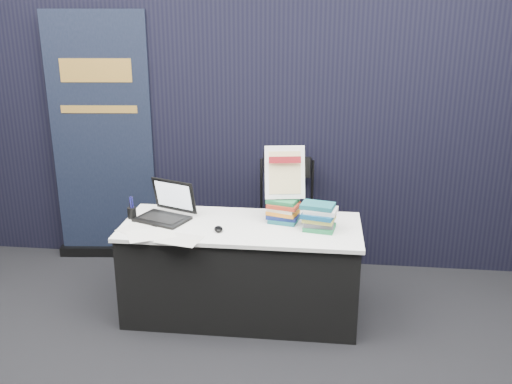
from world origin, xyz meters
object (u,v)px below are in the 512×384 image
object	(u,v)px
display_table	(241,270)
book_stack_short	(319,216)
laptop	(164,210)
pullup_banner	(104,154)
info_sign	(285,173)
stacking_chair	(285,212)
book_stack_tall	(284,210)

from	to	relation	value
display_table	book_stack_short	bearing A→B (deg)	-1.33
laptop	pullup_banner	xyz separation A→B (m)	(-0.80, 0.87, 0.20)
book_stack_short	info_sign	xyz separation A→B (m)	(-0.27, 0.16, 0.28)
display_table	pullup_banner	distance (m)	1.82
laptop	pullup_banner	bearing A→B (deg)	154.10
laptop	book_stack_short	xyz separation A→B (m)	(1.20, -0.09, 0.03)
laptop	book_stack_short	size ratio (longest dim) A/B	1.78
display_table	info_sign	bearing A→B (deg)	25.43
display_table	book_stack_short	world-z (taller)	book_stack_short
book_stack_short	stacking_chair	xyz separation A→B (m)	(-0.30, 0.76, -0.26)
info_sign	book_stack_short	bearing A→B (deg)	-41.09
display_table	info_sign	distance (m)	0.83
pullup_banner	book_stack_short	bearing A→B (deg)	-31.64
info_sign	pullup_banner	bearing A→B (deg)	145.67
display_table	laptop	xyz separation A→B (m)	(-0.61, 0.08, 0.44)
display_table	book_stack_tall	size ratio (longest dim) A/B	7.22
pullup_banner	stacking_chair	world-z (taller)	pullup_banner
display_table	laptop	world-z (taller)	laptop
laptop	pullup_banner	size ratio (longest dim) A/B	0.20
book_stack_tall	info_sign	size ratio (longest dim) A/B	0.61
info_sign	pullup_banner	xyz separation A→B (m)	(-1.73, 0.80, -0.11)
book_stack_tall	pullup_banner	xyz separation A→B (m)	(-1.73, 0.83, 0.18)
pullup_banner	display_table	bearing A→B (deg)	-39.75
book_stack_tall	stacking_chair	size ratio (longest dim) A/B	0.23
pullup_banner	stacking_chair	size ratio (longest dim) A/B	2.15
display_table	info_sign	world-z (taller)	info_sign
book_stack_short	stacking_chair	size ratio (longest dim) A/B	0.24
book_stack_tall	pullup_banner	distance (m)	1.92
book_stack_tall	stacking_chair	distance (m)	0.67
book_stack_short	info_sign	size ratio (longest dim) A/B	0.62
book_stack_short	pullup_banner	xyz separation A→B (m)	(-1.99, 0.96, 0.17)
laptop	info_sign	bearing A→B (deg)	26.16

